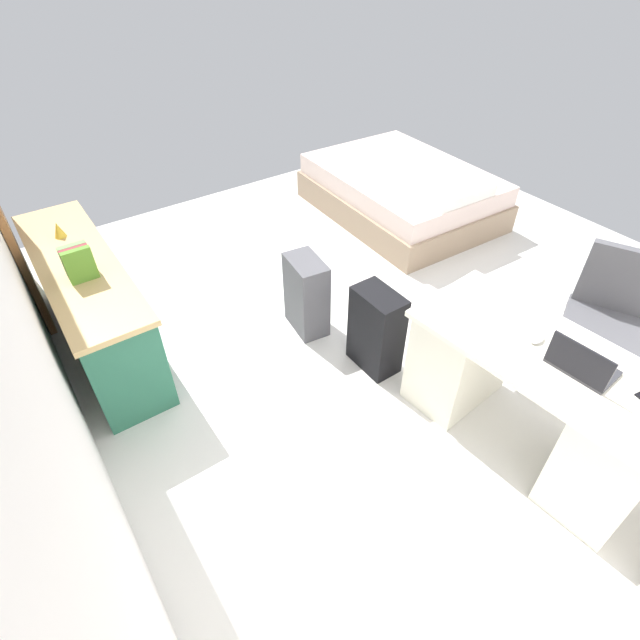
% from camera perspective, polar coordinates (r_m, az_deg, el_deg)
% --- Properties ---
extents(ground_plane, '(5.62, 5.62, 0.00)m').
position_cam_1_polar(ground_plane, '(3.96, 7.48, 0.29)').
color(ground_plane, silver).
extents(desk, '(1.49, 0.77, 0.73)m').
position_cam_1_polar(desk, '(3.08, 23.36, -8.15)').
color(desk, silver).
rests_on(desk, ground_plane).
extents(office_chair, '(0.61, 0.61, 0.94)m').
position_cam_1_polar(office_chair, '(3.69, 29.85, -0.74)').
color(office_chair, black).
rests_on(office_chair, ground_plane).
extents(credenza, '(1.80, 0.48, 0.74)m').
position_cam_1_polar(credenza, '(3.82, -25.05, 1.62)').
color(credenza, '#28664C').
rests_on(credenza, ground_plane).
extents(bed, '(1.95, 1.47, 0.58)m').
position_cam_1_polar(bed, '(5.35, 9.54, 14.55)').
color(bed, gray).
rests_on(bed, ground_plane).
extents(suitcase_black, '(0.36, 0.22, 0.62)m').
position_cam_1_polar(suitcase_black, '(3.36, 6.57, -1.23)').
color(suitcase_black, black).
rests_on(suitcase_black, ground_plane).
extents(suitcase_spare_grey, '(0.39, 0.27, 0.61)m').
position_cam_1_polar(suitcase_spare_grey, '(3.66, -1.59, 2.92)').
color(suitcase_spare_grey, '#4C4C51').
rests_on(suitcase_spare_grey, ground_plane).
extents(laptop, '(0.33, 0.24, 0.21)m').
position_cam_1_polar(laptop, '(2.77, 28.19, -4.60)').
color(laptop, '#333338').
rests_on(laptop, desk).
extents(computer_mouse, '(0.07, 0.10, 0.03)m').
position_cam_1_polar(computer_mouse, '(2.88, 24.00, -2.02)').
color(computer_mouse, white).
rests_on(computer_mouse, desk).
extents(book_row, '(0.16, 0.17, 0.22)m').
position_cam_1_polar(book_row, '(3.40, -26.38, 6.05)').
color(book_row, '#548D2B').
rests_on(book_row, credenza).
extents(figurine_small, '(0.08, 0.08, 0.11)m').
position_cam_1_polar(figurine_small, '(3.93, -28.24, 9.26)').
color(figurine_small, gold).
rests_on(figurine_small, credenza).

